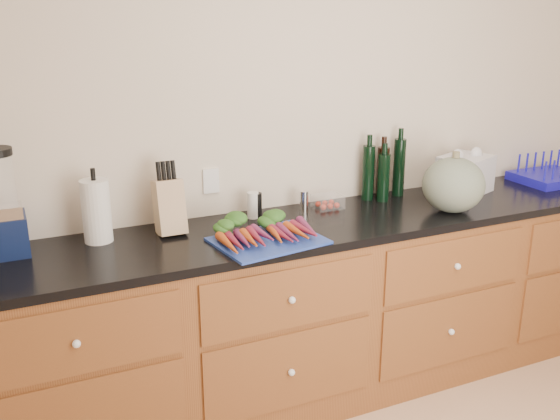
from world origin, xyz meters
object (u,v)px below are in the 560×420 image
squash (453,185)px  tomato_box (327,202)px  cutting_board (268,241)px  paper_towel (96,211)px  knife_block (169,207)px  dish_rack (551,175)px  blender_appliance (1,209)px  carrots (264,231)px

squash → tomato_box: 0.64m
cutting_board → squash: squash is taller
paper_towel → knife_block: bearing=-3.6°
cutting_board → dish_rack: (1.94, 0.24, 0.03)m
dish_rack → tomato_box: bearing=176.5°
cutting_board → squash: 1.03m
tomato_box → paper_towel: bearing=-179.5°
cutting_board → knife_block: knife_block is taller
squash → dish_rack: bearing=13.6°
squash → blender_appliance: bearing=171.8°
dish_rack → cutting_board: bearing=-173.0°
carrots → tomato_box: (0.48, 0.29, -0.00)m
cutting_board → tomato_box: bearing=34.7°
tomato_box → dish_rack: size_ratio=0.36×
squash → knife_block: bearing=168.5°
paper_towel → knife_block: size_ratio=1.13×
squash → dish_rack: squash is taller
cutting_board → squash: (1.03, 0.02, 0.13)m
squash → paper_towel: size_ratio=1.11×
carrots → squash: (1.03, -0.02, 0.10)m
carrots → dish_rack: (1.94, 0.20, 0.00)m
cutting_board → carrots: 0.05m
dish_rack → squash: bearing=-166.4°
carrots → cutting_board: bearing=-90.0°
squash → paper_towel: 1.73m
squash → cutting_board: bearing=-178.9°
cutting_board → paper_towel: 0.76m
cutting_board → tomato_box: (0.48, 0.33, 0.03)m
squash → blender_appliance: 2.10m
carrots → dish_rack: size_ratio=1.07×
blender_appliance → tomato_box: bearing=0.5°
cutting_board → knife_block: size_ratio=1.86×
blender_appliance → cutting_board: bearing=-16.7°
carrots → dish_rack: dish_rack is taller
tomato_box → knife_block: bearing=-177.9°
cutting_board → dish_rack: 1.96m
cutting_board → blender_appliance: (-1.06, 0.32, 0.19)m
blender_appliance → paper_towel: size_ratio=1.62×
cutting_board → squash: bearing=1.1°
cutting_board → paper_towel: size_ratio=1.64×
cutting_board → paper_towel: bearing=154.8°
squash → blender_appliance: blender_appliance is taller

